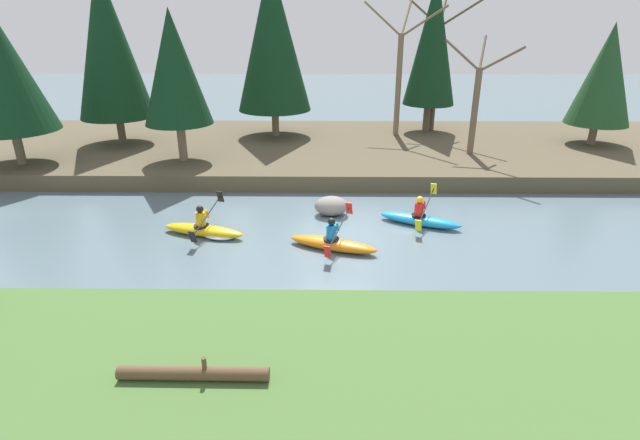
# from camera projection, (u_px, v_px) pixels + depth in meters

# --- Properties ---
(ground_plane) EXTENTS (90.00, 90.00, 0.00)m
(ground_plane) POSITION_uv_depth(u_px,v_px,m) (339.00, 237.00, 15.76)
(ground_plane) COLOR slate
(riverbank_near) EXTENTS (44.00, 5.52, 0.82)m
(riverbank_near) POSITION_uv_depth(u_px,v_px,m) (349.00, 391.00, 8.75)
(riverbank_near) COLOR #476B33
(riverbank_near) RESTS_ON ground
(riverbank_far) EXTENTS (44.00, 10.78, 0.66)m
(riverbank_far) POSITION_uv_depth(u_px,v_px,m) (334.00, 150.00, 24.43)
(riverbank_far) COLOR brown
(riverbank_far) RESTS_ON ground
(conifer_tree_far_left) EXTENTS (3.61, 3.61, 6.33)m
(conifer_tree_far_left) POSITION_uv_depth(u_px,v_px,m) (0.00, 68.00, 19.50)
(conifer_tree_far_left) COLOR #7A664C
(conifer_tree_far_left) RESTS_ON riverbank_far
(conifer_tree_left) EXTENTS (3.42, 3.42, 7.99)m
(conifer_tree_left) POSITION_uv_depth(u_px,v_px,m) (108.00, 43.00, 22.56)
(conifer_tree_left) COLOR brown
(conifer_tree_left) RESTS_ON riverbank_far
(conifer_tree_mid_left) EXTENTS (2.80, 2.80, 6.11)m
(conifer_tree_mid_left) POSITION_uv_depth(u_px,v_px,m) (174.00, 68.00, 20.01)
(conifer_tree_mid_left) COLOR #7A664C
(conifer_tree_mid_left) RESTS_ON riverbank_far
(conifer_tree_centre) EXTENTS (3.64, 3.64, 8.26)m
(conifer_tree_centre) POSITION_uv_depth(u_px,v_px,m) (273.00, 37.00, 23.98)
(conifer_tree_centre) COLOR #7A664C
(conifer_tree_centre) RESTS_ON riverbank_far
(conifer_tree_mid_right) EXTENTS (2.64, 2.64, 7.70)m
(conifer_tree_mid_right) POSITION_uv_depth(u_px,v_px,m) (433.00, 41.00, 24.96)
(conifer_tree_mid_right) COLOR brown
(conifer_tree_mid_right) RESTS_ON riverbank_far
(conifer_tree_right) EXTENTS (2.87, 2.87, 5.52)m
(conifer_tree_right) POSITION_uv_depth(u_px,v_px,m) (605.00, 75.00, 22.91)
(conifer_tree_right) COLOR #7A664C
(conifer_tree_right) RESTS_ON riverbank_far
(bare_tree_upstream) EXTENTS (3.64, 3.60, 6.62)m
(bare_tree_upstream) POSITION_uv_depth(u_px,v_px,m) (399.00, 72.00, 24.94)
(bare_tree_upstream) COLOR #7A664C
(bare_tree_upstream) RESTS_ON riverbank_far
(bare_tree_mid_upstream) EXTENTS (3.94, 3.89, 7.18)m
(bare_tree_mid_upstream) POSITION_uv_depth(u_px,v_px,m) (437.00, 65.00, 25.79)
(bare_tree_mid_upstream) COLOR brown
(bare_tree_mid_upstream) RESTS_ON riverbank_far
(bare_tree_mid_downstream) EXTENTS (2.78, 2.75, 4.97)m
(bare_tree_mid_downstream) POSITION_uv_depth(u_px,v_px,m) (476.00, 101.00, 21.67)
(bare_tree_mid_downstream) COLOR brown
(bare_tree_mid_downstream) RESTS_ON riverbank_far
(kayaker_lead) EXTENTS (2.71, 1.96, 1.20)m
(kayaker_lead) POSITION_uv_depth(u_px,v_px,m) (421.00, 219.00, 16.55)
(kayaker_lead) COLOR #1993D6
(kayaker_lead) RESTS_ON ground
(kayaker_middle) EXTENTS (2.74, 2.00, 1.20)m
(kayaker_middle) POSITION_uv_depth(u_px,v_px,m) (334.00, 243.00, 14.84)
(kayaker_middle) COLOR orange
(kayaker_middle) RESTS_ON ground
(kayaker_trailing) EXTENTS (2.77, 2.04, 1.20)m
(kayaker_trailing) POSITION_uv_depth(u_px,v_px,m) (207.00, 230.00, 15.76)
(kayaker_trailing) COLOR yellow
(kayaker_trailing) RESTS_ON ground
(boulder_midstream) EXTENTS (1.18, 0.92, 0.67)m
(boulder_midstream) POSITION_uv_depth(u_px,v_px,m) (331.00, 206.00, 17.35)
(boulder_midstream) COLOR gray
(boulder_midstream) RESTS_ON ground
(driftwood_log) EXTENTS (2.56, 0.26, 0.44)m
(driftwood_log) POSITION_uv_depth(u_px,v_px,m) (194.00, 373.00, 8.39)
(driftwood_log) COLOR brown
(driftwood_log) RESTS_ON riverbank_near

